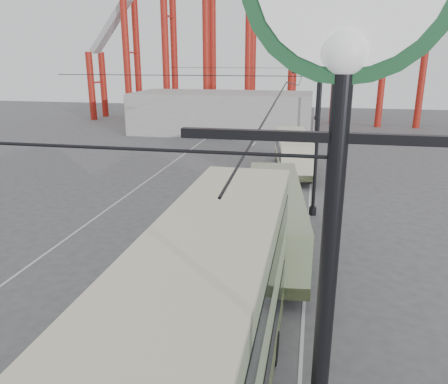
% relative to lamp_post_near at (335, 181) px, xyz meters
% --- Properties ---
extents(road_markings, '(12.52, 120.00, 0.01)m').
position_rel_lamp_post_near_xyz_m(road_markings, '(-6.46, 22.70, -7.86)').
color(road_markings, silver).
rests_on(road_markings, ground).
extents(lamp_post_near, '(3.20, 0.44, 10.80)m').
position_rel_lamp_post_near_xyz_m(lamp_post_near, '(0.00, 0.00, 0.00)').
color(lamp_post_near, black).
rests_on(lamp_post_near, ground).
extents(lamp_post_mid, '(3.20, 0.44, 9.32)m').
position_rel_lamp_post_near_xyz_m(lamp_post_mid, '(0.00, 21.00, -3.18)').
color(lamp_post_mid, black).
rests_on(lamp_post_mid, ground).
extents(lamp_post_far, '(3.20, 0.44, 9.32)m').
position_rel_lamp_post_near_xyz_m(lamp_post_far, '(0.00, 43.00, -3.18)').
color(lamp_post_far, black).
rests_on(lamp_post_far, ground).
extents(lamp_post_distant, '(3.20, 0.44, 9.32)m').
position_rel_lamp_post_near_xyz_m(lamp_post_distant, '(0.00, 65.00, -3.18)').
color(lamp_post_distant, black).
rests_on(lamp_post_distant, ground).
extents(fairground_shed, '(22.00, 10.00, 5.00)m').
position_rel_lamp_post_near_xyz_m(fairground_shed, '(-11.60, 50.00, -5.36)').
color(fairground_shed, '#979793').
rests_on(fairground_shed, ground).
extents(double_decker_bus, '(2.68, 10.44, 5.60)m').
position_rel_lamp_post_near_xyz_m(double_decker_bus, '(-2.25, 4.18, -4.72)').
color(double_decker_bus, '#364123').
rests_on(double_decker_bus, ground).
extents(single_decker_green, '(3.76, 11.30, 3.14)m').
position_rel_lamp_post_near_xyz_m(single_decker_green, '(-1.87, 15.36, -6.09)').
color(single_decker_green, gray).
rests_on(single_decker_green, ground).
extents(single_decker_cream, '(3.75, 10.13, 3.07)m').
position_rel_lamp_post_near_xyz_m(single_decker_cream, '(-1.76, 31.11, -6.13)').
color(single_decker_cream, beige).
rests_on(single_decker_cream, ground).
extents(pedestrian, '(0.72, 0.67, 1.64)m').
position_rel_lamp_post_near_xyz_m(pedestrian, '(-5.87, 7.21, -7.04)').
color(pedestrian, black).
rests_on(pedestrian, ground).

